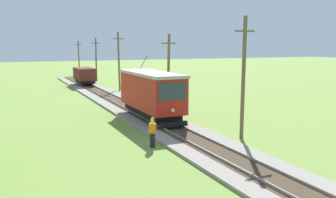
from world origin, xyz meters
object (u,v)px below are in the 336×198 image
(freight_car, at_px, (85,75))
(utility_pole_far, at_px, (119,61))
(red_tram, at_px, (151,93))
(utility_pole_horizon, at_px, (79,57))
(utility_pole_near_tram, at_px, (243,77))
(utility_pole_mid, at_px, (168,71))
(track_worker, at_px, (152,131))
(utility_pole_distant, at_px, (96,59))

(freight_car, relative_size, utility_pole_far, 0.68)
(red_tram, xyz_separation_m, freight_car, (-0.00, 26.23, -0.64))
(freight_car, distance_m, utility_pole_horizon, 21.79)
(utility_pole_near_tram, xyz_separation_m, utility_pole_mid, (0.00, 11.40, -0.39))
(utility_pole_horizon, bearing_deg, track_worker, -96.18)
(utility_pole_near_tram, relative_size, utility_pole_far, 1.01)
(utility_pole_mid, xyz_separation_m, utility_pole_far, (0.00, 15.77, 0.35))
(utility_pole_near_tram, height_order, utility_pole_mid, utility_pole_near_tram)
(utility_pole_near_tram, relative_size, utility_pole_distant, 1.09)
(utility_pole_mid, distance_m, utility_pole_distant, 28.73)
(utility_pole_near_tram, bearing_deg, freight_car, 95.35)
(freight_car, bearing_deg, red_tram, -89.99)
(utility_pole_distant, bearing_deg, red_tram, -95.58)
(freight_car, height_order, utility_pole_far, utility_pole_far)
(utility_pole_distant, bearing_deg, utility_pole_mid, -90.00)
(track_worker, bearing_deg, red_tram, -163.43)
(utility_pole_far, relative_size, utility_pole_horizon, 1.13)
(freight_car, distance_m, utility_pole_near_tram, 34.12)
(freight_car, relative_size, utility_pole_distant, 0.74)
(freight_car, bearing_deg, track_worker, -94.74)
(utility_pole_horizon, relative_size, track_worker, 3.78)
(freight_car, bearing_deg, utility_pole_mid, -81.97)
(freight_car, distance_m, utility_pole_mid, 22.79)
(utility_pole_far, height_order, track_worker, utility_pole_far)
(utility_pole_distant, height_order, track_worker, utility_pole_distant)
(red_tram, height_order, utility_pole_distant, utility_pole_distant)
(red_tram, distance_m, freight_car, 26.24)
(red_tram, distance_m, utility_pole_mid, 5.09)
(red_tram, bearing_deg, freight_car, 90.01)
(freight_car, height_order, utility_pole_horizon, utility_pole_horizon)
(track_worker, bearing_deg, freight_car, -147.14)
(red_tram, xyz_separation_m, utility_pole_mid, (3.17, 3.75, 1.35))
(red_tram, relative_size, utility_pole_far, 1.12)
(utility_pole_mid, xyz_separation_m, utility_pole_distant, (0.00, 28.73, 0.06))
(utility_pole_mid, bearing_deg, red_tram, -130.21)
(utility_pole_near_tram, relative_size, utility_pole_horizon, 1.14)
(utility_pole_distant, distance_m, track_worker, 40.22)
(utility_pole_distant, height_order, utility_pole_horizon, utility_pole_distant)
(utility_pole_distant, xyz_separation_m, utility_pole_horizon, (0.00, 15.23, -0.14))
(freight_car, relative_size, track_worker, 2.91)
(utility_pole_far, bearing_deg, utility_pole_near_tram, -90.00)
(freight_car, height_order, utility_pole_near_tram, utility_pole_near_tram)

